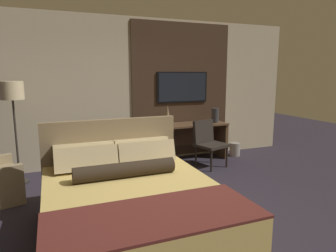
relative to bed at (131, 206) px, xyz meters
The scene contains 10 objects.
ground_plane 0.78m from the bed, 16.21° to the left, with size 16.00×16.00×0.00m, color #28232D.
wall_back_tv_panel 3.08m from the bed, 73.79° to the left, with size 7.20×0.09×2.80m.
bed is the anchor object (origin of this frame).
desk 3.09m from the bed, 53.83° to the left, with size 1.61×0.55×0.75m.
tv 3.45m from the bed, 56.17° to the left, with size 1.10×0.04×0.62m.
desk_chair 2.82m from the bed, 44.22° to the left, with size 0.64×0.64×0.87m.
floor_lamp 2.77m from the bed, 119.05° to the left, with size 0.34×0.34×1.63m.
vase_tall 2.89m from the bed, 60.54° to the left, with size 0.14×0.14×0.39m.
vase_short 3.44m from the bed, 44.73° to the left, with size 0.15×0.15×0.30m.
waste_bin 3.76m from the bed, 39.15° to the left, with size 0.22×0.22×0.28m.
Camera 1 is at (-1.40, -3.09, 1.74)m, focal length 32.00 mm.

